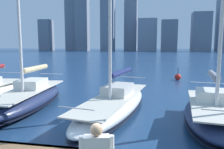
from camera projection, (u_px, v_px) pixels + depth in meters
city_skyline at (146, 24)px, 158.94m from camera, size 172.50×21.42×53.43m
sailboat_grey at (214, 113)px, 10.16m from camera, size 3.44×6.84×9.92m
sailboat_navy at (115, 103)px, 11.98m from camera, size 3.78×9.53×12.06m
sailboat_tan at (29, 97)px, 13.19m from camera, size 2.89×8.31×10.94m
channel_buoy at (178, 77)px, 24.07m from camera, size 0.70×0.70×1.40m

